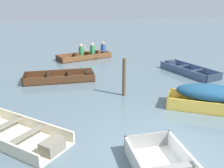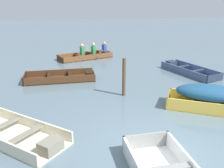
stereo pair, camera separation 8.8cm
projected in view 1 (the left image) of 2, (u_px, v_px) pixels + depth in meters
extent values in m
plane|color=slate|center=(166.00, 152.00, 5.67)|extent=(80.00, 80.00, 0.00)
cube|color=gray|center=(147.00, 141.00, 5.72)|extent=(1.10, 0.06, 0.39)
cube|color=gray|center=(169.00, 168.00, 4.66)|extent=(1.00, 0.17, 0.04)
cube|color=#E5BC47|center=(208.00, 108.00, 7.88)|extent=(2.68, 2.13, 0.04)
cube|color=#E5BC47|center=(209.00, 98.00, 8.24)|extent=(2.21, 1.34, 0.40)
cube|color=#E5BC47|center=(210.00, 109.00, 7.41)|extent=(2.21, 1.34, 0.40)
cube|color=olive|center=(169.00, 98.00, 8.19)|extent=(0.54, 0.86, 0.40)
cube|color=olive|center=(223.00, 102.00, 7.68)|extent=(0.58, 0.83, 0.04)
cube|color=olive|center=(197.00, 99.00, 7.90)|extent=(0.58, 0.83, 0.04)
ellipsoid|color=navy|center=(211.00, 93.00, 7.71)|extent=(2.26, 1.85, 0.51)
cube|color=beige|center=(16.00, 138.00, 6.21)|extent=(2.85, 2.76, 0.04)
cube|color=beige|center=(32.00, 124.00, 6.61)|extent=(2.11, 1.96, 0.32)
cube|color=gray|center=(52.00, 146.00, 5.56)|extent=(0.61, 0.62, 0.29)
cube|color=gray|center=(27.00, 134.00, 5.93)|extent=(0.82, 0.87, 0.04)
cube|color=gray|center=(4.00, 126.00, 6.34)|extent=(0.82, 0.87, 0.04)
cube|color=#475B7F|center=(189.00, 73.00, 11.71)|extent=(1.80, 3.11, 0.04)
cube|color=#475B7F|center=(181.00, 71.00, 11.45)|extent=(0.90, 2.84, 0.33)
cube|color=#475B7F|center=(196.00, 68.00, 11.88)|extent=(0.90, 2.84, 0.33)
cube|color=#273246|center=(214.00, 78.00, 10.46)|extent=(0.97, 0.33, 0.33)
cube|color=#273246|center=(170.00, 64.00, 12.73)|extent=(0.53, 0.47, 0.29)
cube|color=#273246|center=(182.00, 66.00, 12.00)|extent=(0.90, 0.41, 0.04)
cube|color=#273246|center=(196.00, 70.00, 11.27)|extent=(0.90, 0.41, 0.04)
cube|color=#4C2D19|center=(60.00, 80.00, 10.69)|extent=(2.93, 1.14, 0.04)
cube|color=#4C2D19|center=(59.00, 73.00, 11.15)|extent=(2.93, 0.06, 0.32)
cube|color=#4C2D19|center=(60.00, 80.00, 10.14)|extent=(2.93, 0.06, 0.32)
cube|color=black|center=(24.00, 79.00, 10.35)|extent=(0.05, 1.14, 0.32)
cube|color=black|center=(89.00, 74.00, 10.90)|extent=(0.36, 0.51, 0.29)
cube|color=black|center=(70.00, 74.00, 10.71)|extent=(0.16, 1.04, 0.04)
cube|color=black|center=(49.00, 75.00, 10.53)|extent=(0.16, 1.04, 0.04)
cube|color=brown|center=(84.00, 58.00, 14.57)|extent=(3.28, 2.00, 0.04)
cube|color=brown|center=(81.00, 55.00, 14.93)|extent=(2.96, 1.07, 0.31)
cube|color=brown|center=(88.00, 58.00, 14.14)|extent=(2.96, 1.07, 0.31)
cube|color=#3F2716|center=(59.00, 59.00, 13.77)|extent=(0.39, 0.99, 0.31)
cube|color=#3F2716|center=(105.00, 53.00, 15.21)|extent=(0.49, 0.55, 0.28)
cube|color=#3F2716|center=(91.00, 54.00, 14.74)|extent=(0.46, 0.93, 0.04)
cube|color=#3F2716|center=(77.00, 56.00, 14.28)|extent=(0.46, 0.93, 0.04)
cube|color=#338C4C|center=(81.00, 51.00, 14.34)|extent=(0.26, 0.32, 0.44)
sphere|color=beige|center=(81.00, 45.00, 14.24)|extent=(0.18, 0.18, 0.18)
cube|color=#338C4C|center=(92.00, 50.00, 14.70)|extent=(0.26, 0.32, 0.44)
sphere|color=beige|center=(92.00, 44.00, 14.60)|extent=(0.18, 0.18, 0.18)
cube|color=#2D4CA5|center=(103.00, 49.00, 15.06)|extent=(0.26, 0.32, 0.44)
sphere|color=tan|center=(103.00, 43.00, 14.96)|extent=(0.18, 0.18, 0.18)
cylinder|color=tan|center=(86.00, 49.00, 15.39)|extent=(0.25, 0.62, 0.55)
cylinder|color=tan|center=(99.00, 54.00, 14.08)|extent=(0.25, 0.62, 0.55)
cylinder|color=brown|center=(124.00, 77.00, 8.79)|extent=(0.13, 0.13, 1.37)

